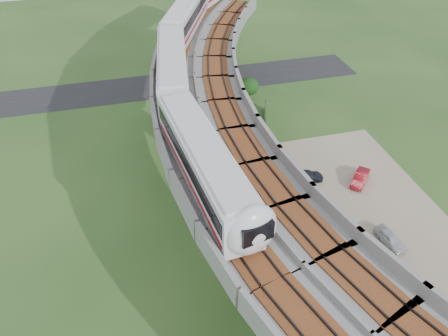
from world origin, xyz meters
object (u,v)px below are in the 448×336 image
at_px(car_white, 390,238).
at_px(car_red, 360,178).
at_px(car_dark, 307,175).
at_px(metro_train, 198,41).

distance_m(car_white, car_red, 8.90).
relative_size(car_white, car_dark, 0.96).
height_order(car_white, car_dark, car_white).
xyz_separation_m(car_white, car_dark, (-3.76, 10.75, -0.07)).
xyz_separation_m(metro_train, car_dark, (9.31, -11.67, -11.74)).
height_order(car_white, car_red, car_red).
bearing_deg(metro_train, car_white, -59.74).
xyz_separation_m(car_white, car_red, (1.67, 8.75, 0.01)).
bearing_deg(metro_train, car_red, -42.84).
bearing_deg(car_red, car_white, -57.58).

